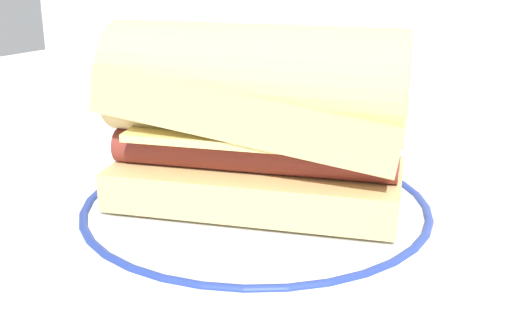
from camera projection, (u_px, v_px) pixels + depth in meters
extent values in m
plane|color=silver|center=(296.00, 219.00, 0.47)|extent=(1.50, 1.50, 0.00)
cylinder|color=white|center=(256.00, 213.00, 0.47)|extent=(0.26, 0.26, 0.01)
torus|color=navy|center=(256.00, 205.00, 0.46)|extent=(0.24, 0.24, 0.01)
cube|color=#D4B474|center=(256.00, 183.00, 0.46)|extent=(0.21, 0.16, 0.03)
cylinder|color=maroon|center=(252.00, 155.00, 0.44)|extent=(0.18, 0.10, 0.02)
cylinder|color=brown|center=(260.00, 144.00, 0.46)|extent=(0.18, 0.10, 0.02)
cube|color=#EAD67A|center=(256.00, 129.00, 0.45)|extent=(0.18, 0.14, 0.01)
cube|color=#D1B872|center=(256.00, 104.00, 0.44)|extent=(0.22, 0.16, 0.06)
cylinder|color=#D2B878|center=(256.00, 81.00, 0.44)|extent=(0.21, 0.14, 0.07)
cylinder|color=silver|center=(133.00, 98.00, 0.62)|extent=(0.06, 0.06, 0.09)
cylinder|color=gold|center=(135.00, 125.00, 0.63)|extent=(0.05, 0.05, 0.04)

